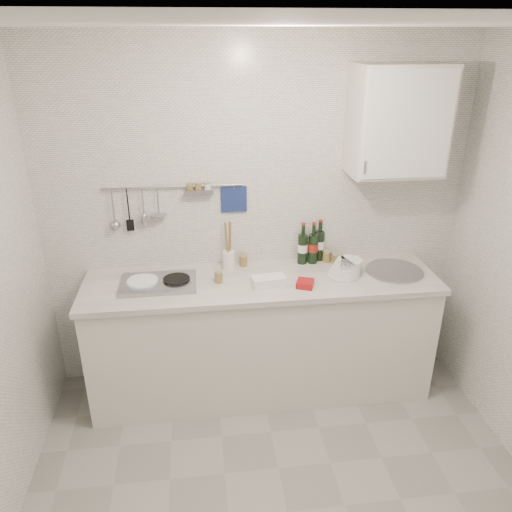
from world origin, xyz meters
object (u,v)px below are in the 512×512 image
Objects in this scene: utensil_crock at (229,258)px; wall_cabinet at (398,121)px; plate_stack_hob at (141,284)px; plate_stack_sink at (346,268)px; wine_bottles at (312,242)px.

wall_cabinet is at bearing -3.79° from utensil_crock.
plate_stack_hob is at bearing -175.57° from wall_cabinet.
plate_stack_sink is 0.79× the size of wine_bottles.
plate_stack_sink is (1.41, 0.01, 0.03)m from plate_stack_hob.
wall_cabinet is 3.02× the size of plate_stack_hob.
utensil_crock is at bearing 18.96° from plate_stack_hob.
plate_stack_hob is 1.41m from plate_stack_sink.
wine_bottles is 0.84× the size of utensil_crock.
utensil_crock is (-0.61, -0.05, -0.07)m from wine_bottles.
plate_stack_hob is at bearing -168.16° from wine_bottles.
wall_cabinet is 2.26× the size of wine_bottles.
plate_stack_hob is 1.25m from wine_bottles.
plate_stack_hob is (-1.71, -0.13, -1.01)m from wall_cabinet.
wall_cabinet is at bearing -13.71° from wine_bottles.
plate_stack_sink is at bearing -13.94° from utensil_crock.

